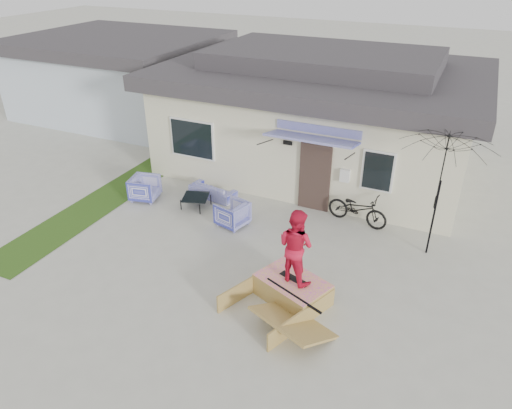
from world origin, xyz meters
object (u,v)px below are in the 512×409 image
at_px(loveseat, 213,188).
at_px(skateboard, 294,278).
at_px(armchair_right, 232,213).
at_px(bicycle, 358,206).
at_px(skate_ramp, 292,289).
at_px(armchair_left, 145,187).
at_px(coffee_table, 196,202).
at_px(patio_umbrella, 438,194).
at_px(skater, 296,245).

xyz_separation_m(loveseat, skateboard, (4.12, -3.60, 0.24)).
bearing_deg(armchair_right, loveseat, -119.16).
bearing_deg(armchair_right, bicycle, 130.71).
height_order(loveseat, skate_ramp, loveseat).
relative_size(armchair_left, bicycle, 0.47).
height_order(armchair_right, coffee_table, armchair_right).
distance_m(patio_umbrella, skate_ramp, 4.37).
relative_size(coffee_table, skate_ramp, 0.36).
height_order(patio_umbrella, skate_ramp, patio_umbrella).
height_order(loveseat, armchair_right, armchair_right).
distance_m(armchair_right, skateboard, 3.59).
relative_size(patio_umbrella, skateboard, 3.76).
distance_m(armchair_left, skateboard, 6.52).
bearing_deg(bicycle, armchair_right, 126.11).
distance_m(armchair_right, skate_ramp, 3.60).
distance_m(loveseat, bicycle, 4.61).
relative_size(bicycle, skateboard, 2.43).
distance_m(armchair_left, coffee_table, 1.76).
relative_size(loveseat, patio_umbrella, 0.56).
relative_size(loveseat, armchair_right, 1.92).
relative_size(armchair_left, patio_umbrella, 0.30).
bearing_deg(loveseat, skater, 148.34).
xyz_separation_m(loveseat, coffee_table, (-0.13, -0.83, -0.12)).
relative_size(armchair_left, armchair_right, 1.04).
bearing_deg(skater, coffee_table, -14.40).
distance_m(bicycle, skateboard, 3.92).
height_order(loveseat, skater, skater).
distance_m(loveseat, armchair_left, 2.14).
height_order(coffee_table, skater, skater).
bearing_deg(bicycle, skater, -177.17).
height_order(armchair_right, bicycle, bicycle).
xyz_separation_m(armchair_right, skater, (2.75, -2.30, 1.04)).
bearing_deg(skate_ramp, armchair_right, 161.37).
bearing_deg(coffee_table, skater, -33.07).
distance_m(patio_umbrella, skater, 4.07).
xyz_separation_m(armchair_left, armchair_right, (3.24, -0.27, -0.02)).
bearing_deg(skater, armchair_left, -4.53).
bearing_deg(bicycle, armchair_left, 111.36).
bearing_deg(skateboard, bicycle, 101.13).
xyz_separation_m(bicycle, skate_ramp, (-0.49, -3.94, -0.32)).
bearing_deg(coffee_table, loveseat, 80.96).
distance_m(armchair_right, bicycle, 3.60).
height_order(armchair_right, skateboard, armchair_right).
xyz_separation_m(coffee_table, skateboard, (4.25, -2.77, 0.36)).
xyz_separation_m(armchair_left, skateboard, (5.99, -2.57, 0.12)).
height_order(armchair_right, skater, skater).
bearing_deg(skate_ramp, skater, 90.00).
bearing_deg(armchair_right, skater, 64.49).
distance_m(armchair_left, patio_umbrella, 8.65).
xyz_separation_m(loveseat, skater, (4.12, -3.60, 1.14)).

